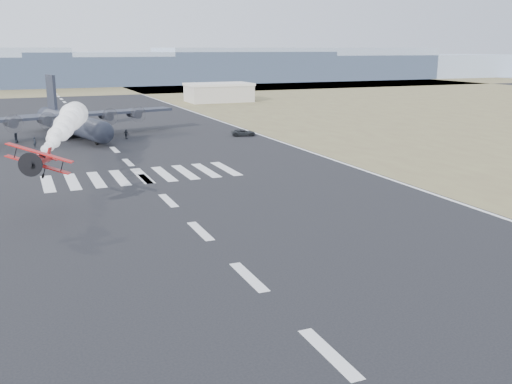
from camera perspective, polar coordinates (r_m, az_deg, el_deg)
ground at (r=33.52m, az=7.35°, el=-15.71°), size 500.00×500.00×0.00m
scrub_far at (r=255.91m, az=-19.79°, el=9.62°), size 500.00×80.00×0.00m
runway_markings at (r=87.83m, az=-12.67°, el=2.90°), size 60.00×260.00×0.01m
ridge_seg_d at (r=285.50m, az=-20.30°, el=11.28°), size 150.00×50.00×13.00m
ridge_seg_e at (r=296.09m, az=-7.40°, el=12.28°), size 150.00×50.00×15.00m
ridge_seg_f at (r=319.81m, az=4.16°, el=12.67°), size 150.00×50.00×17.00m
ridge_seg_g at (r=354.11m, az=13.78°, el=12.13°), size 150.00×50.00×13.00m
hangar_right at (r=185.76m, az=-3.74°, el=9.93°), size 20.50×12.50×5.90m
aerobatic_biplane at (r=60.99m, az=-20.81°, el=2.97°), size 6.41×6.06×3.45m
smoke_trail at (r=93.29m, az=-18.12°, el=6.97°), size 9.31×40.08×4.14m
transport_aircraft at (r=115.91m, az=-17.91°, el=6.70°), size 39.21×32.05×11.43m
support_vehicle at (r=112.07m, az=-1.26°, el=5.96°), size 5.04×3.23×1.29m
crew_a at (r=112.54m, az=-16.99°, el=5.54°), size 0.89×0.86×1.90m
crew_b at (r=113.19m, az=-17.03°, el=5.51°), size 0.64×0.88×1.64m
crew_c at (r=113.69m, az=-15.50°, el=5.67°), size 1.18×1.07×1.70m
crew_d at (r=110.74m, az=-12.85°, el=5.65°), size 1.15×1.16×1.84m
crew_e at (r=112.44m, az=-22.87°, el=5.02°), size 0.80×1.02×1.83m
crew_f at (r=108.80m, az=-19.86°, el=4.98°), size 1.64×0.95×1.68m
crew_g at (r=106.01m, az=-21.25°, el=4.66°), size 0.81×0.83×1.76m
crew_h at (r=110.43m, az=-18.29°, el=5.21°), size 0.93×0.83×1.62m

